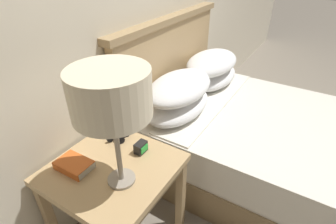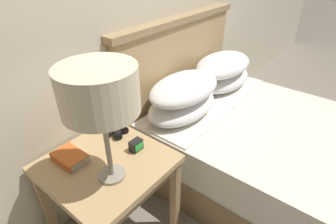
{
  "view_description": "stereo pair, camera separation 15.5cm",
  "coord_description": "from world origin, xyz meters",
  "px_view_note": "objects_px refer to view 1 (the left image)",
  "views": [
    {
      "loc": [
        -1.37,
        -0.01,
        1.5
      ],
      "look_at": [
        -0.25,
        0.69,
        0.68
      ],
      "focal_mm": 28.0,
      "sensor_mm": 36.0,
      "label": 1
    },
    {
      "loc": [
        -1.28,
        -0.13,
        1.5
      ],
      "look_at": [
        -0.25,
        0.69,
        0.68
      ],
      "focal_mm": 28.0,
      "sensor_mm": 36.0,
      "label": 2
    }
  ],
  "objects_px": {
    "table_lamp": "(111,95)",
    "binoculars_pair": "(116,133)",
    "book_on_nightstand": "(74,165)",
    "alarm_clock": "(141,147)",
    "bed": "(266,141)",
    "nightstand": "(114,178)"
  },
  "relations": [
    {
      "from": "bed",
      "to": "binoculars_pair",
      "type": "xyz_separation_m",
      "value": [
        -0.79,
        0.7,
        0.3
      ]
    },
    {
      "from": "nightstand",
      "to": "bed",
      "type": "distance_m",
      "value": 1.15
    },
    {
      "from": "binoculars_pair",
      "to": "nightstand",
      "type": "bearing_deg",
      "value": -143.41
    },
    {
      "from": "alarm_clock",
      "to": "binoculars_pair",
      "type": "bearing_deg",
      "value": 80.77
    },
    {
      "from": "alarm_clock",
      "to": "table_lamp",
      "type": "bearing_deg",
      "value": -168.32
    },
    {
      "from": "book_on_nightstand",
      "to": "binoculars_pair",
      "type": "xyz_separation_m",
      "value": [
        0.3,
        -0.0,
        0.0
      ]
    },
    {
      "from": "nightstand",
      "to": "bed",
      "type": "bearing_deg",
      "value": -29.43
    },
    {
      "from": "nightstand",
      "to": "table_lamp",
      "type": "height_order",
      "value": "table_lamp"
    },
    {
      "from": "table_lamp",
      "to": "book_on_nightstand",
      "type": "bearing_deg",
      "value": 104.06
    },
    {
      "from": "binoculars_pair",
      "to": "bed",
      "type": "bearing_deg",
      "value": -41.63
    },
    {
      "from": "table_lamp",
      "to": "book_on_nightstand",
      "type": "relative_size",
      "value": 3.13
    },
    {
      "from": "bed",
      "to": "binoculars_pair",
      "type": "distance_m",
      "value": 1.1
    },
    {
      "from": "book_on_nightstand",
      "to": "nightstand",
      "type": "bearing_deg",
      "value": -54.26
    },
    {
      "from": "table_lamp",
      "to": "binoculars_pair",
      "type": "bearing_deg",
      "value": 45.4
    },
    {
      "from": "binoculars_pair",
      "to": "alarm_clock",
      "type": "bearing_deg",
      "value": -99.23
    },
    {
      "from": "nightstand",
      "to": "alarm_clock",
      "type": "height_order",
      "value": "alarm_clock"
    },
    {
      "from": "nightstand",
      "to": "book_on_nightstand",
      "type": "xyz_separation_m",
      "value": [
        -0.11,
        0.15,
        0.1
      ]
    },
    {
      "from": "bed",
      "to": "table_lamp",
      "type": "relative_size",
      "value": 3.5
    },
    {
      "from": "alarm_clock",
      "to": "bed",
      "type": "bearing_deg",
      "value": -31.31
    },
    {
      "from": "bed",
      "to": "book_on_nightstand",
      "type": "height_order",
      "value": "bed"
    },
    {
      "from": "table_lamp",
      "to": "book_on_nightstand",
      "type": "distance_m",
      "value": 0.5
    },
    {
      "from": "table_lamp",
      "to": "alarm_clock",
      "type": "relative_size",
      "value": 7.93
    }
  ]
}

